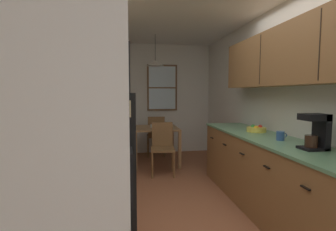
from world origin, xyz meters
name	(u,v)px	position (x,y,z in m)	size (l,w,h in m)	color
ground_plane	(175,194)	(0.00, 1.00, 0.00)	(12.00, 12.00, 0.00)	#995B3D
wall_left	(72,104)	(-1.35, 1.00, 1.27)	(0.10, 9.00, 2.55)	silver
wall_right	(266,103)	(1.35, 1.00, 1.27)	(0.10, 9.00, 2.55)	silver
wall_back	(155,99)	(0.00, 3.65, 1.27)	(4.40, 0.10, 2.55)	silver
ceiling_slab	(175,5)	(0.00, 1.00, 2.59)	(4.40, 9.00, 0.08)	white
refrigerator	(57,207)	(-0.97, -1.29, 0.90)	(0.70, 0.73, 1.80)	white
stove_range	(80,223)	(-0.99, -0.60, 0.47)	(0.66, 0.61, 1.10)	white
microwave_over_range	(58,62)	(-1.11, -0.60, 1.63)	(0.39, 0.64, 0.34)	white
counter_left	(99,174)	(-1.00, 0.64, 0.45)	(0.64, 1.87, 0.90)	olive
upper_cabinets_left	(82,58)	(-1.14, 0.59, 1.81)	(0.33, 1.95, 0.66)	olive
counter_right	(279,181)	(1.00, 0.07, 0.45)	(0.64, 3.37, 0.90)	olive
upper_cabinets_right	(299,54)	(1.14, 0.02, 1.83)	(0.33, 3.05, 0.66)	olive
dining_table	(156,133)	(-0.10, 2.58, 0.62)	(0.87, 0.86, 0.74)	olive
dining_chair_near	(163,146)	(-0.05, 1.94, 0.50)	(0.43, 0.43, 0.90)	brown
dining_chair_far	(156,134)	(-0.03, 3.22, 0.50)	(0.42, 0.42, 0.90)	brown
pendant_light	(155,63)	(-0.10, 2.58, 2.00)	(0.34, 0.34, 0.60)	black
back_window	(162,88)	(0.16, 3.58, 1.54)	(0.71, 0.05, 1.07)	brown
trash_bin	(125,155)	(-0.70, 2.03, 0.34)	(0.30, 0.30, 0.67)	silver
storage_canister	(90,137)	(-1.00, 0.02, 1.01)	(0.13, 0.13, 0.21)	#D84C19
dish_towel	(129,207)	(-0.64, -0.45, 0.50)	(0.02, 0.16, 0.24)	white
coffee_maker	(317,131)	(1.07, -0.38, 1.07)	(0.22, 0.18, 0.33)	black
mug_by_coffeemaker	(281,136)	(1.01, 0.09, 0.95)	(0.12, 0.09, 0.10)	#335999
fruit_bowl	(256,129)	(1.06, 0.73, 0.94)	(0.25, 0.25, 0.09)	#E5D14C
table_serving_bowl	(155,126)	(-0.12, 2.55, 0.77)	(0.18, 0.18, 0.06)	silver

